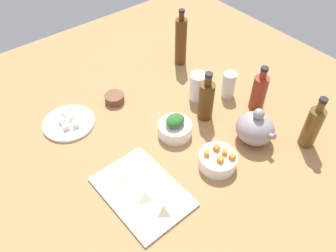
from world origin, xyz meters
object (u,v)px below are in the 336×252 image
bowl_carrots (217,160)px  bowl_greens (175,129)px  teapot (255,128)px  bottle_0 (181,41)px  bottle_3 (312,126)px  bottle_1 (259,92)px  bowl_small_side (115,98)px  cutting_board (142,192)px  drinking_glass_0 (229,85)px  plate_tofu (69,123)px  drinking_glass_1 (198,87)px  bottle_2 (206,100)px

bowl_carrots → bowl_greens: bearing=-174.9°
bowl_greens → teapot: teapot is taller
bowl_greens → bottle_0: size_ratio=0.47×
bowl_greens → bottle_3: (34.22, 34.80, 6.36)cm
bowl_carrots → bottle_1: bottle_1 is taller
teapot → bottle_0: bearing=168.9°
bowl_small_side → bottle_3: size_ratio=0.37×
cutting_board → bowl_greens: (-13.70, 25.29, 2.04)cm
cutting_board → bottle_1: 61.58cm
drinking_glass_0 → bottle_1: bearing=15.5°
plate_tofu → bowl_carrots: size_ratio=1.52×
drinking_glass_1 → bowl_carrots: bearing=-31.2°
bowl_greens → bowl_carrots: same height
plate_tofu → bowl_carrots: 59.70cm
plate_tofu → bottle_3: size_ratio=0.92×
drinking_glass_1 → bowl_small_side: bearing=-124.9°
bowl_small_side → bottle_3: bearing=33.4°
bowl_greens → drinking_glass_1: 23.43cm
bowl_carrots → drinking_glass_0: (-24.35, 30.25, 3.02)cm
teapot → bottle_1: 18.55cm
bowl_small_side → bottle_2: 38.81cm
bowl_carrots → bottle_1: (-11.58, 33.79, 5.59)cm
bowl_carrots → teapot: (-0.37, 19.19, 3.37)cm
plate_tofu → cutting_board: bearing=5.0°
bottle_1 → drinking_glass_0: 13.50cm
bowl_carrots → bottle_1: 36.16cm
bowl_greens → bowl_carrots: (20.87, 1.85, 0.01)cm
teapot → bottle_2: bearing=-164.4°
bowl_greens → bottle_1: size_ratio=0.64×
plate_tofu → bowl_small_side: size_ratio=2.50×
bowl_carrots → bowl_small_side: 51.98cm
bowl_small_side → teapot: (50.72, 28.79, 4.20)cm
cutting_board → plate_tofu: bearing=-175.0°
bottle_1 → bowl_greens: bearing=-104.6°
bowl_small_side → bottle_1: bottle_1 is taller
plate_tofu → bottle_0: (-4.21, 60.96, 11.14)cm
plate_tofu → drinking_glass_1: bearing=68.3°
bowl_carrots → bottle_1: size_ratio=0.66×
teapot → drinking_glass_0: size_ratio=1.42×
bowl_carrots → bottle_3: (13.35, 32.94, 6.35)cm
bottle_1 → bottle_3: bottle_3 is taller
bowl_small_side → teapot: bearing=29.6°
plate_tofu → bottle_0: size_ratio=0.75×
bowl_greens → bottle_3: bearing=45.5°
cutting_board → plate_tofu: (-43.84, -3.84, 0.10)cm
bottle_2 → drinking_glass_1: bearing=152.7°
teapot → bottle_3: 19.65cm
cutting_board → bottle_3: bearing=71.2°
bowl_carrots → drinking_glass_0: drinking_glass_0 is taller
bowl_greens → drinking_glass_1: size_ratio=1.07×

